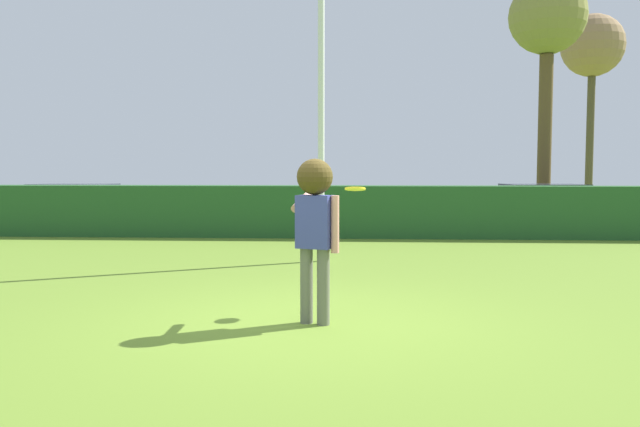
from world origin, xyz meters
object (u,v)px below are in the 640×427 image
(parked_car_black, at_px, (543,203))
(maple_tree, at_px, (547,24))
(lamppost, at_px, (321,74))
(parked_car_silver, at_px, (74,203))
(person, at_px, (315,215))
(frisbee, at_px, (355,189))
(bare_elm_tree, at_px, (593,49))

(parked_car_black, height_order, maple_tree, maple_tree)
(lamppost, bearing_deg, parked_car_black, 50.39)
(parked_car_silver, height_order, parked_car_black, same)
(person, height_order, lamppost, lamppost)
(frisbee, bearing_deg, maple_tree, 65.60)
(person, xyz_separation_m, parked_car_black, (5.91, 12.15, -0.52))
(lamppost, bearing_deg, bare_elm_tree, 54.71)
(frisbee, distance_m, lamppost, 4.45)
(frisbee, distance_m, parked_car_black, 12.61)
(parked_car_silver, distance_m, bare_elm_tree, 19.26)
(lamppost, relative_size, bare_elm_tree, 0.82)
(parked_car_black, bearing_deg, lamppost, -129.61)
(parked_car_black, bearing_deg, person, -115.94)
(person, xyz_separation_m, maple_tree, (6.46, 14.10, 5.06))
(parked_car_black, distance_m, bare_elm_tree, 8.90)
(person, bearing_deg, maple_tree, 65.39)
(bare_elm_tree, bearing_deg, lamppost, -125.29)
(frisbee, xyz_separation_m, maple_tree, (6.02, 13.28, 4.80))
(lamppost, height_order, parked_car_black, lamppost)
(lamppost, bearing_deg, person, -87.65)
(frisbee, height_order, bare_elm_tree, bare_elm_tree)
(person, bearing_deg, parked_car_silver, 124.24)
(parked_car_silver, xyz_separation_m, parked_car_black, (13.79, 0.58, 0.00))
(parked_car_silver, bearing_deg, person, -55.76)
(frisbee, xyz_separation_m, bare_elm_tree, (8.89, 17.40, 4.75))
(frisbee, xyz_separation_m, parked_car_silver, (-8.31, 10.75, -0.78))
(parked_car_silver, relative_size, parked_car_black, 0.98)
(person, distance_m, bare_elm_tree, 21.07)
(bare_elm_tree, bearing_deg, parked_car_black, -119.36)
(person, bearing_deg, lamppost, 92.35)
(frisbee, relative_size, lamppost, 0.04)
(parked_car_silver, xyz_separation_m, bare_elm_tree, (17.20, 6.65, 5.53))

